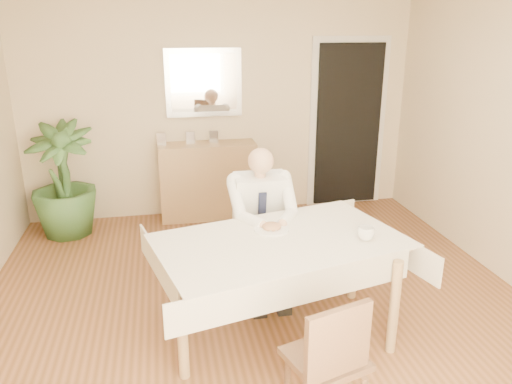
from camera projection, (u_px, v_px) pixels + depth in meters
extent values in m
plane|color=brown|center=(265.00, 323.00, 3.85)|extent=(5.00, 5.00, 0.00)
cube|color=beige|center=(221.00, 104.00, 5.75)|extent=(4.50, 0.02, 2.60)
cube|color=white|center=(499.00, 383.00, 1.09)|extent=(1.18, 0.02, 1.28)
cube|color=silver|center=(347.00, 125.00, 6.11)|extent=(0.96, 0.03, 2.10)
cube|color=black|center=(348.00, 126.00, 6.08)|extent=(0.80, 0.05, 1.95)
cube|color=silver|center=(204.00, 83.00, 5.61)|extent=(0.86, 0.03, 0.76)
cube|color=white|center=(204.00, 83.00, 5.59)|extent=(0.74, 0.02, 0.64)
cube|color=#90764C|center=(280.00, 244.00, 3.51)|extent=(1.77, 1.26, 0.04)
cube|color=beige|center=(280.00, 241.00, 3.50)|extent=(1.89, 1.38, 0.01)
cube|color=beige|center=(299.00, 289.00, 3.07)|extent=(1.65, 0.42, 0.22)
cube|color=beige|center=(265.00, 227.00, 4.00)|extent=(1.65, 0.42, 0.22)
cube|color=beige|center=(158.00, 265.00, 3.38)|extent=(0.25, 0.97, 0.22)
cube|color=beige|center=(392.00, 245.00, 3.68)|extent=(0.25, 0.97, 0.22)
cylinder|color=#90764C|center=(182.00, 331.00, 3.15)|extent=(0.07, 0.07, 0.70)
cylinder|color=#90764C|center=(394.00, 307.00, 3.41)|extent=(0.07, 0.07, 0.70)
cylinder|color=#90764C|center=(177.00, 275.00, 3.84)|extent=(0.07, 0.07, 0.70)
cylinder|color=#90764C|center=(354.00, 259.00, 4.10)|extent=(0.07, 0.07, 0.70)
cube|color=#482E1D|center=(258.00, 240.00, 4.35)|extent=(0.42, 0.42, 0.04)
cube|color=#482E1D|center=(254.00, 208.00, 4.44)|extent=(0.39, 0.07, 0.39)
cylinder|color=#482E1D|center=(243.00, 272.00, 4.23)|extent=(0.04, 0.04, 0.38)
cylinder|color=#482E1D|center=(281.00, 268.00, 4.29)|extent=(0.04, 0.04, 0.38)
cylinder|color=#482E1D|center=(237.00, 255.00, 4.55)|extent=(0.04, 0.04, 0.38)
cylinder|color=#482E1D|center=(272.00, 252.00, 4.61)|extent=(0.04, 0.04, 0.38)
cube|color=#482E1D|center=(325.00, 359.00, 2.80)|extent=(0.49, 0.49, 0.04)
cube|color=#482E1D|center=(338.00, 342.00, 2.56)|extent=(0.39, 0.15, 0.39)
cylinder|color=#482E1D|center=(288.00, 374.00, 3.00)|extent=(0.04, 0.04, 0.38)
cylinder|color=#482E1D|center=(341.00, 367.00, 3.06)|extent=(0.04, 0.04, 0.38)
cube|color=white|center=(259.00, 203.00, 4.20)|extent=(0.42, 0.31, 0.55)
cube|color=black|center=(262.00, 212.00, 4.10)|extent=(0.07, 0.08, 0.36)
cylinder|color=tan|center=(260.00, 173.00, 4.07)|extent=(0.09, 0.09, 0.08)
sphere|color=tan|center=(261.00, 161.00, 4.01)|extent=(0.21, 0.21, 0.21)
cube|color=black|center=(252.00, 239.00, 4.07)|extent=(0.13, 0.42, 0.13)
cube|color=black|center=(276.00, 238.00, 4.11)|extent=(0.13, 0.42, 0.13)
cube|color=black|center=(256.00, 282.00, 4.00)|extent=(0.11, 0.12, 0.45)
cube|color=black|center=(280.00, 279.00, 4.04)|extent=(0.11, 0.12, 0.45)
cube|color=black|center=(257.00, 306.00, 4.01)|extent=(0.11, 0.26, 0.07)
cube|color=black|center=(282.00, 304.00, 4.04)|extent=(0.11, 0.26, 0.07)
cylinder|color=white|center=(272.00, 229.00, 3.65)|extent=(0.26, 0.26, 0.02)
ellipsoid|color=brown|center=(272.00, 226.00, 3.64)|extent=(0.14, 0.14, 0.06)
cylinder|color=silver|center=(279.00, 230.00, 3.60)|extent=(0.01, 0.13, 0.01)
cylinder|color=silver|center=(268.00, 231.00, 3.58)|extent=(0.01, 0.13, 0.01)
imported|color=white|center=(366.00, 233.00, 3.48)|extent=(0.14, 0.14, 0.09)
cube|color=#90764C|center=(208.00, 181.00, 5.83)|extent=(1.11, 0.38, 0.89)
cube|color=silver|center=(161.00, 139.00, 5.57)|extent=(0.10, 0.02, 0.14)
cube|color=silver|center=(190.00, 138.00, 5.66)|extent=(0.10, 0.02, 0.14)
cube|color=silver|center=(214.00, 137.00, 5.71)|extent=(0.10, 0.02, 0.14)
imported|color=#2C4D21|center=(63.00, 180.00, 5.28)|extent=(0.77, 0.77, 1.23)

